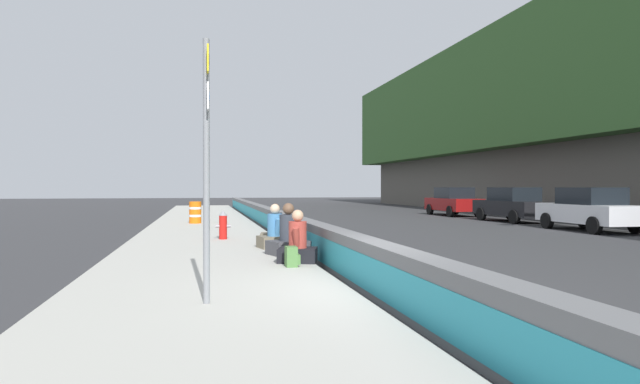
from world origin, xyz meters
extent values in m
plane|color=#353538|center=(0.00, 0.00, 0.00)|extent=(160.00, 160.00, 0.00)
cube|color=#B5B2A8|center=(0.00, 2.65, 0.07)|extent=(80.00, 4.40, 0.14)
cube|color=slate|center=(0.00, 0.00, 0.42)|extent=(76.00, 0.44, 0.85)
cube|color=teal|center=(0.00, 0.23, 0.38)|extent=(74.48, 0.01, 0.54)
cylinder|color=gray|center=(-0.48, 2.67, 1.94)|extent=(0.09, 0.09, 3.60)
cube|color=yellow|center=(-0.48, 2.65, 3.44)|extent=(0.44, 0.02, 0.36)
cube|color=black|center=(-0.48, 2.63, 3.44)|extent=(0.30, 0.01, 0.10)
cube|color=white|center=(-0.48, 2.65, 2.94)|extent=(0.44, 0.02, 0.36)
cube|color=#1956AD|center=(-0.48, 2.63, 2.94)|extent=(0.30, 0.01, 0.10)
cylinder|color=red|center=(8.74, 2.10, 0.50)|extent=(0.24, 0.24, 0.72)
cone|color=gray|center=(8.74, 2.10, 0.94)|extent=(0.26, 0.26, 0.16)
cylinder|color=gray|center=(8.74, 1.93, 0.54)|extent=(0.10, 0.12, 0.10)
cylinder|color=gray|center=(8.74, 2.27, 0.54)|extent=(0.10, 0.12, 0.10)
cube|color=black|center=(3.30, 0.75, 0.29)|extent=(0.88, 0.95, 0.30)
cylinder|color=#AD3D33|center=(3.30, 0.75, 0.72)|extent=(0.38, 0.38, 0.56)
sphere|color=tan|center=(3.30, 0.75, 1.12)|extent=(0.25, 0.25, 0.25)
cylinder|color=#AD3D33|center=(3.50, 0.69, 0.66)|extent=(0.31, 0.21, 0.49)
cylinder|color=#AD3D33|center=(3.10, 0.81, 0.66)|extent=(0.31, 0.21, 0.49)
cube|color=#424247|center=(4.60, 0.74, 0.30)|extent=(0.97, 1.06, 0.32)
cylinder|color=#333842|center=(4.60, 0.74, 0.77)|extent=(0.42, 0.42, 0.61)
sphere|color=brown|center=(4.60, 0.74, 1.21)|extent=(0.27, 0.27, 0.27)
cylinder|color=#333842|center=(4.82, 0.81, 0.71)|extent=(0.34, 0.24, 0.54)
cylinder|color=#333842|center=(4.39, 0.67, 0.71)|extent=(0.34, 0.24, 0.54)
cube|color=#706651|center=(6.08, 0.86, 0.29)|extent=(0.84, 0.93, 0.31)
cylinder|color=#427FB7|center=(6.08, 0.86, 0.74)|extent=(0.39, 0.39, 0.58)
sphere|color=beige|center=(6.08, 0.86, 1.15)|extent=(0.26, 0.26, 0.26)
cylinder|color=#427FB7|center=(6.29, 0.90, 0.68)|extent=(0.32, 0.19, 0.51)
cylinder|color=#427FB7|center=(5.87, 0.82, 0.68)|extent=(0.32, 0.19, 0.51)
cube|color=#706651|center=(7.04, 0.73, 0.29)|extent=(0.82, 0.91, 0.30)
cylinder|color=#333842|center=(7.04, 0.73, 0.73)|extent=(0.39, 0.39, 0.57)
sphere|color=brown|center=(7.04, 0.73, 1.14)|extent=(0.25, 0.25, 0.25)
cylinder|color=#333842|center=(7.25, 0.69, 0.67)|extent=(0.31, 0.18, 0.50)
cylinder|color=#333842|center=(6.83, 0.76, 0.67)|extent=(0.31, 0.18, 0.50)
cube|color=#4C7A3D|center=(2.67, 0.99, 0.34)|extent=(0.32, 0.22, 0.40)
cube|color=#4C7A3D|center=(2.67, 0.85, 0.28)|extent=(0.22, 0.06, 0.20)
cylinder|color=orange|center=(16.35, 3.00, 0.61)|extent=(0.52, 0.52, 0.95)
cylinder|color=white|center=(16.35, 3.00, 0.80)|extent=(0.54, 0.54, 0.10)
cylinder|color=white|center=(16.35, 3.00, 0.47)|extent=(0.54, 0.54, 0.10)
cube|color=silver|center=(10.55, -12.10, 0.69)|extent=(4.55, 1.93, 0.72)
cube|color=black|center=(10.45, -12.10, 1.38)|extent=(2.25, 1.68, 0.66)
cylinder|color=black|center=(12.01, -11.28, 0.33)|extent=(0.67, 0.24, 0.66)
cylinder|color=black|center=(11.96, -13.01, 0.33)|extent=(0.67, 0.24, 0.66)
cylinder|color=black|center=(9.13, -11.20, 0.33)|extent=(0.67, 0.24, 0.66)
cylinder|color=black|center=(9.08, -12.92, 0.33)|extent=(0.67, 0.24, 0.66)
cube|color=black|center=(16.21, -12.29, 0.69)|extent=(4.56, 1.96, 0.72)
cube|color=black|center=(16.11, -12.29, 1.38)|extent=(2.26, 1.70, 0.66)
cylinder|color=black|center=(17.62, -11.37, 0.33)|extent=(0.67, 0.24, 0.66)
cylinder|color=black|center=(17.69, -13.10, 0.33)|extent=(0.67, 0.24, 0.66)
cylinder|color=black|center=(14.74, -11.48, 0.33)|extent=(0.67, 0.24, 0.66)
cylinder|color=black|center=(14.81, -13.20, 0.33)|extent=(0.67, 0.24, 0.66)
cube|color=maroon|center=(22.27, -12.07, 0.69)|extent=(4.51, 1.83, 0.72)
cube|color=black|center=(22.17, -12.07, 1.38)|extent=(2.21, 1.64, 0.66)
cylinder|color=black|center=(23.71, -11.22, 0.33)|extent=(0.66, 0.23, 0.66)
cylinder|color=black|center=(23.70, -12.95, 0.33)|extent=(0.66, 0.23, 0.66)
cylinder|color=black|center=(20.83, -11.20, 0.33)|extent=(0.66, 0.23, 0.66)
cylinder|color=black|center=(20.82, -12.92, 0.33)|extent=(0.66, 0.23, 0.66)
camera|label=1|loc=(-8.04, 2.74, 1.73)|focal=30.61mm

